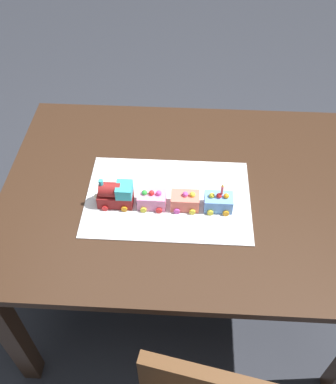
{
  "coord_description": "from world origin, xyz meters",
  "views": [
    {
      "loc": [
        -0.02,
        -1.09,
        1.9
      ],
      "look_at": [
        -0.07,
        -0.05,
        0.77
      ],
      "focal_mm": 39.62,
      "sensor_mm": 36.0,
      "label": 1
    }
  ],
  "objects_px": {
    "cake_car_tanker_coral": "(185,201)",
    "cake_car_gondola_sky_blue": "(218,202)",
    "birthday_candle": "(222,189)",
    "cake_car_flatbed_bubblegum": "(152,199)",
    "dining_table": "(188,207)",
    "cake_locomotive": "(115,194)"
  },
  "relations": [
    {
      "from": "dining_table",
      "to": "cake_car_gondola_sky_blue",
      "type": "xyz_separation_m",
      "value": [
        0.11,
        -0.09,
        0.14
      ]
    },
    {
      "from": "cake_car_gondola_sky_blue",
      "to": "birthday_candle",
      "type": "bearing_deg",
      "value": 0.0
    },
    {
      "from": "birthday_candle",
      "to": "cake_car_gondola_sky_blue",
      "type": "bearing_deg",
      "value": -180.0
    },
    {
      "from": "cake_car_gondola_sky_blue",
      "to": "birthday_candle",
      "type": "height_order",
      "value": "birthday_candle"
    },
    {
      "from": "cake_car_tanker_coral",
      "to": "cake_car_gondola_sky_blue",
      "type": "height_order",
      "value": "same"
    },
    {
      "from": "cake_car_flatbed_bubblegum",
      "to": "cake_car_gondola_sky_blue",
      "type": "bearing_deg",
      "value": 0.0
    },
    {
      "from": "dining_table",
      "to": "cake_locomotive",
      "type": "bearing_deg",
      "value": -160.54
    },
    {
      "from": "cake_car_gondola_sky_blue",
      "to": "birthday_candle",
      "type": "distance_m",
      "value": 0.07
    },
    {
      "from": "cake_car_flatbed_bubblegum",
      "to": "cake_car_tanker_coral",
      "type": "bearing_deg",
      "value": 0.0
    },
    {
      "from": "cake_car_flatbed_bubblegum",
      "to": "cake_car_gondola_sky_blue",
      "type": "xyz_separation_m",
      "value": [
        0.24,
        0.0,
        0.0
      ]
    },
    {
      "from": "cake_locomotive",
      "to": "cake_car_flatbed_bubblegum",
      "type": "distance_m",
      "value": 0.13
    },
    {
      "from": "cake_car_flatbed_bubblegum",
      "to": "birthday_candle",
      "type": "xyz_separation_m",
      "value": [
        0.24,
        0.0,
        0.07
      ]
    },
    {
      "from": "dining_table",
      "to": "birthday_candle",
      "type": "distance_m",
      "value": 0.25
    },
    {
      "from": "cake_car_flatbed_bubblegum",
      "to": "cake_car_gondola_sky_blue",
      "type": "height_order",
      "value": "same"
    },
    {
      "from": "dining_table",
      "to": "cake_car_gondola_sky_blue",
      "type": "relative_size",
      "value": 14.0
    },
    {
      "from": "cake_car_tanker_coral",
      "to": "cake_car_gondola_sky_blue",
      "type": "bearing_deg",
      "value": -0.0
    },
    {
      "from": "cake_locomotive",
      "to": "cake_car_flatbed_bubblegum",
      "type": "xyz_separation_m",
      "value": [
        0.13,
        -0.0,
        -0.02
      ]
    },
    {
      "from": "dining_table",
      "to": "cake_car_tanker_coral",
      "type": "height_order",
      "value": "cake_car_tanker_coral"
    },
    {
      "from": "cake_locomotive",
      "to": "cake_car_tanker_coral",
      "type": "height_order",
      "value": "cake_locomotive"
    },
    {
      "from": "cake_car_gondola_sky_blue",
      "to": "cake_car_tanker_coral",
      "type": "bearing_deg",
      "value": 180.0
    },
    {
      "from": "cake_locomotive",
      "to": "birthday_candle",
      "type": "height_order",
      "value": "birthday_candle"
    },
    {
      "from": "dining_table",
      "to": "cake_car_gondola_sky_blue",
      "type": "distance_m",
      "value": 0.2
    }
  ]
}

